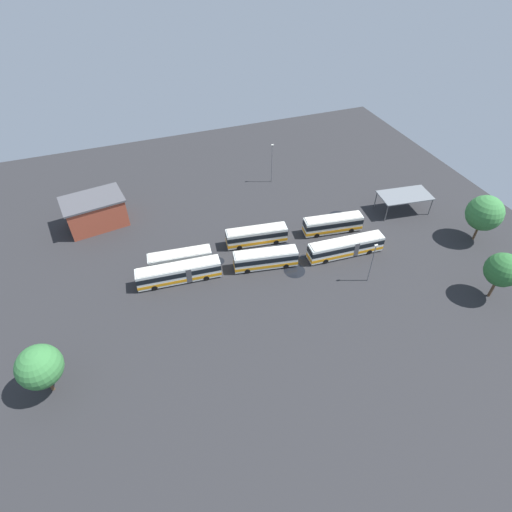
{
  "coord_description": "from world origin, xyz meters",
  "views": [
    {
      "loc": [
        20.26,
        52.2,
        49.34
      ],
      "look_at": [
        1.72,
        1.66,
        1.48
      ],
      "focal_mm": 28.68,
      "sensor_mm": 36.0,
      "label": 1
    }
  ],
  "objects_px": {
    "maintenance_shelter": "(405,196)",
    "tree_northeast": "(485,213)",
    "bus_row0_slot0": "(333,224)",
    "bus_row0_slot2": "(346,247)",
    "tree_south_edge": "(503,270)",
    "bus_row2_slot1": "(180,260)",
    "tree_northwest": "(40,367)",
    "lamp_post_near_entrance": "(372,261)",
    "bus_row2_slot2": "(179,273)",
    "bus_row1_slot2": "(265,259)",
    "depot_building": "(95,212)",
    "bus_row1_slot0": "(256,236)",
    "lamp_post_by_building": "(272,162)"
  },
  "relations": [
    {
      "from": "bus_row1_slot2",
      "to": "tree_south_edge",
      "type": "xyz_separation_m",
      "value": [
        -31.8,
        19.21,
        4.04
      ]
    },
    {
      "from": "bus_row1_slot0",
      "to": "tree_northwest",
      "type": "height_order",
      "value": "tree_northwest"
    },
    {
      "from": "bus_row2_slot1",
      "to": "depot_building",
      "type": "relative_size",
      "value": 0.9
    },
    {
      "from": "bus_row0_slot2",
      "to": "bus_row1_slot0",
      "type": "distance_m",
      "value": 16.42
    },
    {
      "from": "tree_northwest",
      "to": "maintenance_shelter",
      "type": "bearing_deg",
      "value": -164.54
    },
    {
      "from": "bus_row1_slot2",
      "to": "tree_northwest",
      "type": "relative_size",
      "value": 1.4
    },
    {
      "from": "bus_row0_slot2",
      "to": "bus_row2_slot1",
      "type": "distance_m",
      "value": 29.55
    },
    {
      "from": "bus_row1_slot2",
      "to": "bus_row2_slot1",
      "type": "height_order",
      "value": "same"
    },
    {
      "from": "tree_northwest",
      "to": "bus_row1_slot2",
      "type": "bearing_deg",
      "value": -160.2
    },
    {
      "from": "bus_row2_slot2",
      "to": "lamp_post_near_entrance",
      "type": "xyz_separation_m",
      "value": [
        -29.91,
        11.01,
        2.57
      ]
    },
    {
      "from": "bus_row0_slot2",
      "to": "lamp_post_near_entrance",
      "type": "relative_size",
      "value": 1.79
    },
    {
      "from": "lamp_post_by_building",
      "to": "lamp_post_near_entrance",
      "type": "height_order",
      "value": "lamp_post_by_building"
    },
    {
      "from": "bus_row0_slot2",
      "to": "lamp_post_near_entrance",
      "type": "height_order",
      "value": "lamp_post_near_entrance"
    },
    {
      "from": "bus_row0_slot2",
      "to": "bus_row1_slot0",
      "type": "xyz_separation_m",
      "value": [
        13.98,
        -8.61,
        -0.0
      ]
    },
    {
      "from": "bus_row1_slot2",
      "to": "lamp_post_by_building",
      "type": "height_order",
      "value": "lamp_post_by_building"
    },
    {
      "from": "bus_row1_slot2",
      "to": "tree_northwest",
      "type": "bearing_deg",
      "value": 19.8
    },
    {
      "from": "bus_row1_slot0",
      "to": "lamp_post_by_building",
      "type": "distance_m",
      "value": 22.43
    },
    {
      "from": "bus_row0_slot0",
      "to": "tree_northeast",
      "type": "relative_size",
      "value": 1.25
    },
    {
      "from": "maintenance_shelter",
      "to": "tree_northwest",
      "type": "xyz_separation_m",
      "value": [
        67.63,
        18.7,
        1.54
      ]
    },
    {
      "from": "lamp_post_near_entrance",
      "to": "tree_northwest",
      "type": "relative_size",
      "value": 0.98
    },
    {
      "from": "bus_row0_slot0",
      "to": "bus_row1_slot2",
      "type": "distance_m",
      "value": 16.49
    },
    {
      "from": "lamp_post_near_entrance",
      "to": "maintenance_shelter",
      "type": "bearing_deg",
      "value": -138.67
    },
    {
      "from": "depot_building",
      "to": "bus_row0_slot2",
      "type": "bearing_deg",
      "value": 148.85
    },
    {
      "from": "bus_row1_slot0",
      "to": "lamp_post_by_building",
      "type": "xyz_separation_m",
      "value": [
        -10.77,
        -19.41,
        3.2
      ]
    },
    {
      "from": "maintenance_shelter",
      "to": "tree_northeast",
      "type": "distance_m",
      "value": 14.82
    },
    {
      "from": "bus_row0_slot0",
      "to": "bus_row0_slot2",
      "type": "xyz_separation_m",
      "value": [
        1.03,
        6.91,
        0.0
      ]
    },
    {
      "from": "bus_row0_slot0",
      "to": "maintenance_shelter",
      "type": "bearing_deg",
      "value": -175.87
    },
    {
      "from": "bus_row0_slot0",
      "to": "tree_south_edge",
      "type": "bearing_deg",
      "value": 123.7
    },
    {
      "from": "maintenance_shelter",
      "to": "tree_south_edge",
      "type": "height_order",
      "value": "tree_south_edge"
    },
    {
      "from": "bus_row2_slot1",
      "to": "lamp_post_by_building",
      "type": "distance_m",
      "value": 33.26
    },
    {
      "from": "maintenance_shelter",
      "to": "bus_row2_slot2",
      "type": "bearing_deg",
      "value": 5.24
    },
    {
      "from": "bus_row2_slot1",
      "to": "bus_row2_slot2",
      "type": "distance_m",
      "value": 3.27
    },
    {
      "from": "tree_northeast",
      "to": "tree_south_edge",
      "type": "xyz_separation_m",
      "value": [
        8.22,
        12.71,
        -0.18
      ]
    },
    {
      "from": "depot_building",
      "to": "tree_south_edge",
      "type": "height_order",
      "value": "tree_south_edge"
    },
    {
      "from": "tree_south_edge",
      "to": "tree_northwest",
      "type": "bearing_deg",
      "value": -5.61
    },
    {
      "from": "bus_row0_slot2",
      "to": "tree_south_edge",
      "type": "xyz_separation_m",
      "value": [
        -17.08,
        17.16,
        4.04
      ]
    },
    {
      "from": "maintenance_shelter",
      "to": "lamp_post_by_building",
      "type": "height_order",
      "value": "lamp_post_by_building"
    },
    {
      "from": "bus_row1_slot2",
      "to": "maintenance_shelter",
      "type": "distance_m",
      "value": 33.13
    },
    {
      "from": "bus_row0_slot0",
      "to": "tree_south_edge",
      "type": "relative_size",
      "value": 1.36
    },
    {
      "from": "tree_south_edge",
      "to": "bus_row1_slot2",
      "type": "bearing_deg",
      "value": -31.13
    },
    {
      "from": "tree_northwest",
      "to": "bus_row2_slot1",
      "type": "bearing_deg",
      "value": -140.34
    },
    {
      "from": "bus_row2_slot2",
      "to": "tree_northeast",
      "type": "distance_m",
      "value": 55.65
    },
    {
      "from": "bus_row2_slot1",
      "to": "tree_northwest",
      "type": "xyz_separation_m",
      "value": [
        21.12,
        17.51,
        3.46
      ]
    },
    {
      "from": "depot_building",
      "to": "lamp_post_near_entrance",
      "type": "distance_m",
      "value": 52.77
    },
    {
      "from": "bus_row1_slot2",
      "to": "tree_northeast",
      "type": "distance_m",
      "value": 40.77
    },
    {
      "from": "maintenance_shelter",
      "to": "bus_row1_slot0",
      "type": "bearing_deg",
      "value": -0.89
    },
    {
      "from": "depot_building",
      "to": "tree_south_edge",
      "type": "bearing_deg",
      "value": 144.19
    },
    {
      "from": "bus_row1_slot0",
      "to": "tree_south_edge",
      "type": "bearing_deg",
      "value": 140.32
    },
    {
      "from": "lamp_post_by_building",
      "to": "tree_northeast",
      "type": "height_order",
      "value": "tree_northeast"
    },
    {
      "from": "lamp_post_near_entrance",
      "to": "depot_building",
      "type": "bearing_deg",
      "value": -37.7
    }
  ]
}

